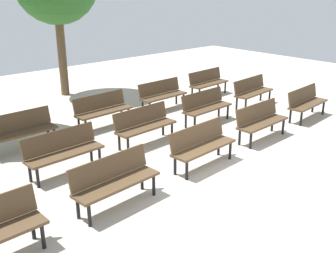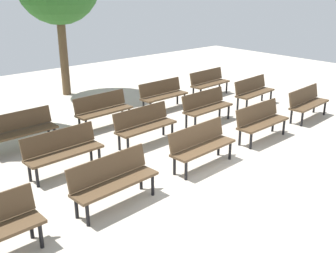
# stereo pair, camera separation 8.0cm
# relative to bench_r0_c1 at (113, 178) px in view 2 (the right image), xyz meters

# --- Properties ---
(ground_plane) EXTENTS (26.36, 26.36, 0.00)m
(ground_plane) POSITION_rel_bench_r0_c1_xyz_m (2.36, -1.47, -0.50)
(ground_plane) COLOR #B2A899
(bench_r0_c1) EXTENTS (1.63, 0.58, 0.87)m
(bench_r0_c1) POSITION_rel_bench_r0_c1_xyz_m (0.00, 0.00, 0.00)
(bench_r0_c1) COLOR #4C3823
(bench_r0_c1) RESTS_ON ground_plane
(bench_r0_c2) EXTENTS (1.62, 0.56, 0.87)m
(bench_r0_c2) POSITION_rel_bench_r0_c1_xyz_m (2.27, 0.11, 0.00)
(bench_r0_c2) COLOR #4C3823
(bench_r0_c2) RESTS_ON ground_plane
(bench_r0_c3) EXTENTS (1.61, 0.53, 0.87)m
(bench_r0_c3) POSITION_rel_bench_r0_c1_xyz_m (4.48, 0.22, 0.00)
(bench_r0_c3) COLOR #4C3823
(bench_r0_c3) RESTS_ON ground_plane
(bench_r0_c4) EXTENTS (1.63, 0.60, 0.87)m
(bench_r0_c4) POSITION_rel_bench_r0_c1_xyz_m (6.79, 0.33, 0.00)
(bench_r0_c4) COLOR #4C3823
(bench_r0_c4) RESTS_ON ground_plane
(bench_r1_c1) EXTENTS (1.62, 0.54, 0.87)m
(bench_r1_c1) POSITION_rel_bench_r0_c1_xyz_m (-0.04, 1.74, 0.00)
(bench_r1_c1) COLOR #4C3823
(bench_r1_c1) RESTS_ON ground_plane
(bench_r1_c2) EXTENTS (1.62, 0.55, 0.87)m
(bench_r1_c2) POSITION_rel_bench_r0_c1_xyz_m (2.17, 1.89, 0.00)
(bench_r1_c2) COLOR #4C3823
(bench_r1_c2) RESTS_ON ground_plane
(bench_r1_c3) EXTENTS (1.62, 0.55, 0.87)m
(bench_r1_c3) POSITION_rel_bench_r0_c1_xyz_m (4.38, 1.96, 0.00)
(bench_r1_c3) COLOR #4C3823
(bench_r1_c3) RESTS_ON ground_plane
(bench_r1_c4) EXTENTS (1.63, 0.61, 0.87)m
(bench_r1_c4) POSITION_rel_bench_r0_c1_xyz_m (6.68, 2.12, 0.00)
(bench_r1_c4) COLOR #4C3823
(bench_r1_c4) RESTS_ON ground_plane
(bench_r2_c1) EXTENTS (1.61, 0.52, 0.87)m
(bench_r2_c1) POSITION_rel_bench_r0_c1_xyz_m (-0.19, 3.49, 0.00)
(bench_r2_c1) COLOR #4C3823
(bench_r2_c1) RESTS_ON ground_plane
(bench_r2_c2) EXTENTS (1.62, 0.55, 0.87)m
(bench_r2_c2) POSITION_rel_bench_r0_c1_xyz_m (2.09, 3.59, 0.00)
(bench_r2_c2) COLOR #4C3823
(bench_r2_c2) RESTS_ON ground_plane
(bench_r2_c3) EXTENTS (1.61, 0.52, 0.87)m
(bench_r2_c3) POSITION_rel_bench_r0_c1_xyz_m (4.30, 3.71, 0.00)
(bench_r2_c3) COLOR #4C3823
(bench_r2_c3) RESTS_ON ground_plane
(bench_r2_c4) EXTENTS (1.63, 0.58, 0.87)m
(bench_r2_c4) POSITION_rel_bench_r0_c1_xyz_m (6.52, 3.87, 0.00)
(bench_r2_c4) COLOR #4C3823
(bench_r2_c4) RESTS_ON ground_plane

